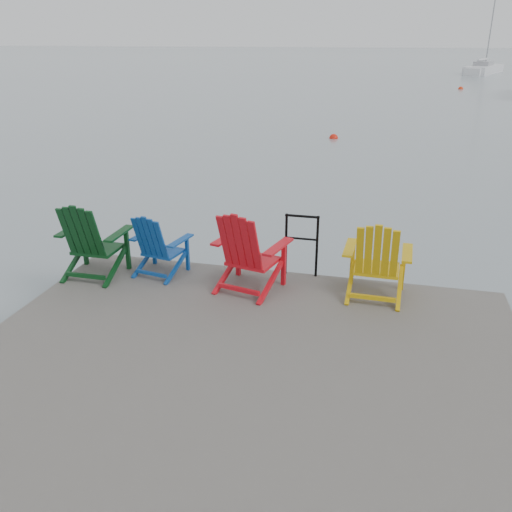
% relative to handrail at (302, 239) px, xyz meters
% --- Properties ---
extents(ground, '(400.00, 400.00, 0.00)m').
position_rel_handrail_xyz_m(ground, '(-0.25, -2.45, -1.04)').
color(ground, gray).
rests_on(ground, ground).
extents(dock, '(6.00, 5.00, 1.40)m').
position_rel_handrail_xyz_m(dock, '(-0.25, -2.45, -0.69)').
color(dock, '#302D2A').
rests_on(dock, ground).
extents(handrail, '(0.48, 0.04, 0.90)m').
position_rel_handrail_xyz_m(handrail, '(0.00, 0.00, 0.00)').
color(handrail, black).
rests_on(handrail, dock).
extents(chair_green, '(0.88, 0.82, 1.11)m').
position_rel_handrail_xyz_m(chair_green, '(-2.84, -0.75, 0.02)').
color(chair_green, '#093312').
rests_on(chair_green, dock).
extents(chair_blue, '(0.82, 0.77, 0.92)m').
position_rel_handrail_xyz_m(chair_blue, '(-1.97, -0.47, -0.08)').
color(chair_blue, navy).
rests_on(chair_blue, dock).
extents(chair_red, '(1.03, 0.98, 1.13)m').
position_rel_handrail_xyz_m(chair_red, '(-0.61, -0.66, 0.03)').
color(chair_red, red).
rests_on(chair_red, dock).
extents(chair_yellow, '(0.88, 0.81, 1.08)m').
position_rel_handrail_xyz_m(chair_yellow, '(1.06, -0.49, 0.00)').
color(chair_yellow, '#C89B0B').
rests_on(chair_yellow, dock).
extents(sailboat_mid, '(5.05, 8.64, 11.61)m').
position_rel_handrail_xyz_m(sailboat_mid, '(10.05, 57.29, -0.69)').
color(sailboat_mid, silver).
rests_on(sailboat_mid, ground).
extents(buoy_b, '(0.34, 0.34, 0.34)m').
position_rel_handrail_xyz_m(buoy_b, '(-1.05, 14.22, -1.04)').
color(buoy_b, red).
rests_on(buoy_b, ground).
extents(buoy_d, '(0.37, 0.37, 0.37)m').
position_rel_handrail_xyz_m(buoy_d, '(5.89, 37.55, -1.04)').
color(buoy_d, red).
rests_on(buoy_d, ground).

